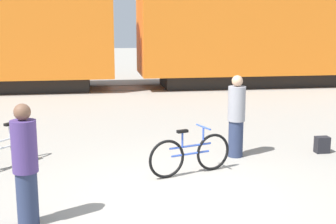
{
  "coord_description": "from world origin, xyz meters",
  "views": [
    {
      "loc": [
        -1.25,
        -6.84,
        2.7
      ],
      "look_at": [
        0.0,
        1.21,
        1.1
      ],
      "focal_mm": 50.0,
      "sensor_mm": 36.0,
      "label": 1
    }
  ],
  "objects_px": {
    "person_in_purple": "(25,165)",
    "backpack": "(322,145)",
    "freight_train": "(126,19)",
    "bicycle_blue": "(191,154)",
    "bicycle_silver": "(3,148)",
    "person_in_grey": "(236,117)"
  },
  "relations": [
    {
      "from": "bicycle_blue",
      "to": "person_in_purple",
      "type": "xyz_separation_m",
      "value": [
        -2.58,
        -1.73,
        0.47
      ]
    },
    {
      "from": "person_in_purple",
      "to": "bicycle_silver",
      "type": "bearing_deg",
      "value": 121.43
    },
    {
      "from": "person_in_purple",
      "to": "backpack",
      "type": "distance_m",
      "value": 6.19
    },
    {
      "from": "bicycle_blue",
      "to": "person_in_purple",
      "type": "distance_m",
      "value": 3.14
    },
    {
      "from": "bicycle_silver",
      "to": "backpack",
      "type": "relative_size",
      "value": 4.05
    },
    {
      "from": "freight_train",
      "to": "bicycle_silver",
      "type": "height_order",
      "value": "freight_train"
    },
    {
      "from": "freight_train",
      "to": "person_in_grey",
      "type": "xyz_separation_m",
      "value": [
        1.49,
        -10.07,
        -1.95
      ]
    },
    {
      "from": "bicycle_blue",
      "to": "backpack",
      "type": "distance_m",
      "value": 3.12
    },
    {
      "from": "freight_train",
      "to": "person_in_grey",
      "type": "bearing_deg",
      "value": -81.57
    },
    {
      "from": "bicycle_blue",
      "to": "person_in_purple",
      "type": "bearing_deg",
      "value": -146.1
    },
    {
      "from": "bicycle_blue",
      "to": "person_in_grey",
      "type": "xyz_separation_m",
      "value": [
        1.12,
        0.94,
        0.46
      ]
    },
    {
      "from": "bicycle_blue",
      "to": "bicycle_silver",
      "type": "bearing_deg",
      "value": 164.36
    },
    {
      "from": "person_in_grey",
      "to": "bicycle_blue",
      "type": "bearing_deg",
      "value": 26.19
    },
    {
      "from": "person_in_purple",
      "to": "backpack",
      "type": "relative_size",
      "value": 4.86
    },
    {
      "from": "freight_train",
      "to": "bicycle_blue",
      "type": "bearing_deg",
      "value": -88.04
    },
    {
      "from": "person_in_purple",
      "to": "bicycle_blue",
      "type": "bearing_deg",
      "value": 48.71
    },
    {
      "from": "person_in_purple",
      "to": "backpack",
      "type": "xyz_separation_m",
      "value": [
        5.55,
        2.65,
        -0.66
      ]
    },
    {
      "from": "person_in_grey",
      "to": "bicycle_silver",
      "type": "bearing_deg",
      "value": -13.91
    },
    {
      "from": "freight_train",
      "to": "bicycle_blue",
      "type": "height_order",
      "value": "freight_train"
    },
    {
      "from": "person_in_purple",
      "to": "backpack",
      "type": "bearing_deg",
      "value": 40.37
    },
    {
      "from": "freight_train",
      "to": "backpack",
      "type": "height_order",
      "value": "freight_train"
    },
    {
      "from": "bicycle_silver",
      "to": "backpack",
      "type": "bearing_deg",
      "value": -0.2
    }
  ]
}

